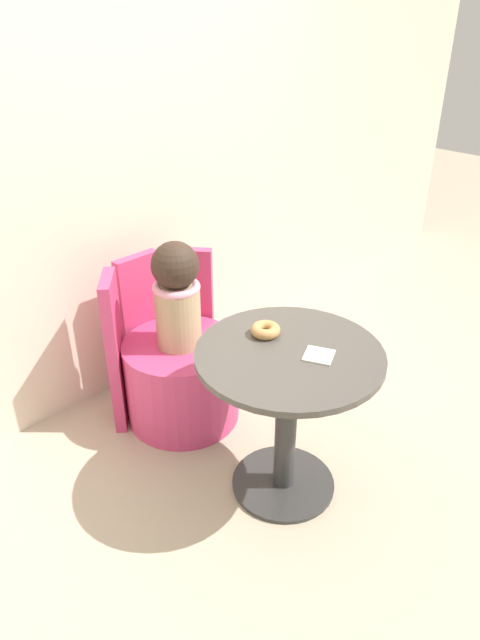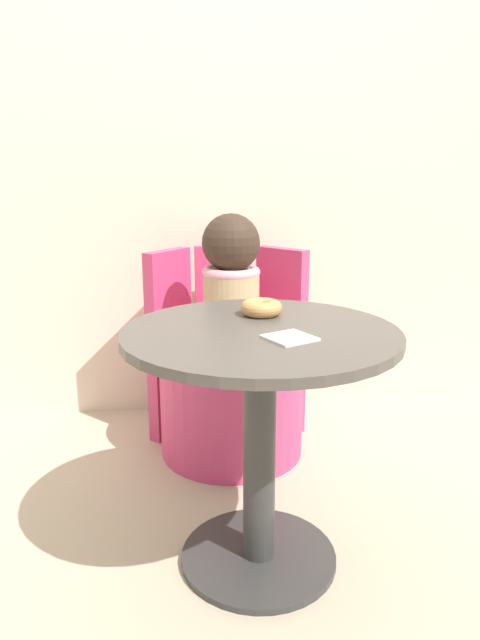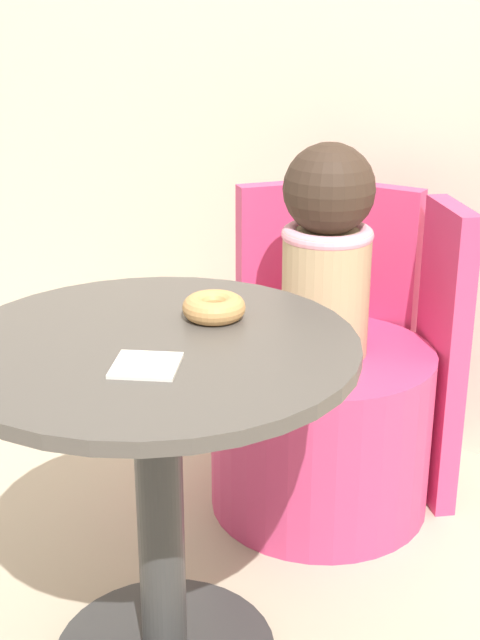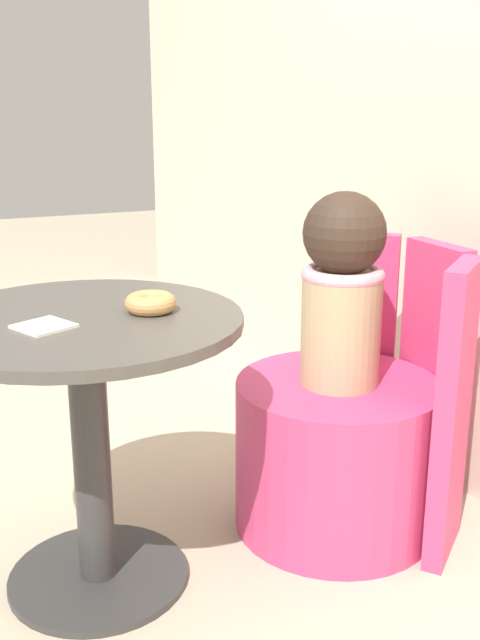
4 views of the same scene
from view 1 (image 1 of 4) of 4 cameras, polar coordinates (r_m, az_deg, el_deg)
name	(u,v)px [view 1 (image 1 of 4)]	position (r m, az deg, el deg)	size (l,w,h in m)	color
ground_plane	(288,485)	(2.48, 4.82, -16.14)	(12.00, 12.00, 0.00)	#B7A88E
back_wall	(103,147)	(2.65, -13.54, 16.46)	(6.00, 0.06, 2.40)	beige
round_table	(287,394)	(2.17, 4.77, -7.39)	(0.69, 0.69, 0.66)	#333333
tub_chair	(182,380)	(2.70, -5.81, -5.99)	(0.53, 0.53, 0.41)	#D13D70
booth_backrest	(151,332)	(2.76, -8.92, -1.18)	(0.63, 0.23, 0.74)	#D13D70
child_figure	(177,294)	(2.47, -6.34, 2.58)	(0.21, 0.21, 0.49)	tan
donut	(266,330)	(2.15, 2.57, -1.00)	(0.11, 0.11, 0.04)	tan
paper_napkin	(319,355)	(2.05, 7.89, -3.52)	(0.14, 0.14, 0.01)	silver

